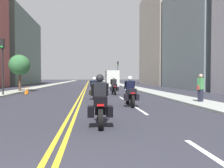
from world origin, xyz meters
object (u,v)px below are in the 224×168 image
traffic_light_far (118,69)px  parked_truck (111,79)px  traffic_cone_0 (26,90)px  motorcycle_0 (100,105)px  traffic_cone_1 (27,90)px  motorcycle_1 (130,94)px  street_tree_0 (20,65)px  motorcycle_3 (114,87)px  motorcycle_2 (94,90)px  traffic_light_near (3,57)px  pedestrian_0 (201,88)px

traffic_light_far → parked_truck: traffic_light_far is taller
traffic_cone_0 → parked_truck: (9.76, 20.20, 0.91)m
motorcycle_0 → traffic_cone_1: motorcycle_0 is taller
motorcycle_1 → street_tree_0: 15.91m
motorcycle_1 → traffic_light_far: traffic_light_far is taller
motorcycle_3 → traffic_cone_1: 8.42m
motorcycle_1 → motorcycle_0: bearing=-110.9°
motorcycle_0 → traffic_cone_0: bearing=115.9°
motorcycle_2 → traffic_light_near: size_ratio=0.44×
motorcycle_2 → traffic_light_near: traffic_light_near is taller
traffic_light_near → street_tree_0: 5.15m
motorcycle_0 → parked_truck: (3.67, 33.53, 0.63)m
traffic_cone_1 → traffic_light_near: traffic_light_near is taller
pedestrian_0 → parked_truck: size_ratio=0.27×
motorcycle_1 → motorcycle_2: bearing=116.4°
motorcycle_0 → motorcycle_1: 4.89m
motorcycle_2 → traffic_cone_1: bearing=133.8°
motorcycle_1 → traffic_cone_1: 12.97m
motorcycle_0 → parked_truck: 33.74m
traffic_light_far → street_tree_0: (-13.24, -21.02, -0.52)m
motorcycle_0 → traffic_light_far: bearing=83.1°
motorcycle_0 → traffic_light_far: size_ratio=0.44×
motorcycle_3 → parked_truck: 21.08m
motorcycle_1 → motorcycle_3: size_ratio=0.99×
traffic_cone_0 → street_tree_0: 4.76m
traffic_light_near → traffic_light_far: traffic_light_far is taller
traffic_cone_1 → pedestrian_0: size_ratio=0.41×
street_tree_0 → traffic_cone_0: bearing=-65.5°
motorcycle_2 → traffic_cone_0: 7.79m
traffic_cone_0 → pedestrian_0: (12.22, -8.16, 0.53)m
motorcycle_0 → pedestrian_0: pedestrian_0 is taller
motorcycle_2 → motorcycle_3: (1.83, 4.08, 0.02)m
motorcycle_0 → traffic_cone_1: size_ratio=3.10×
traffic_light_near → traffic_cone_1: bearing=66.2°
motorcycle_0 → traffic_cone_1: bearing=114.7°
parked_truck → motorcycle_3: bearing=-95.0°
motorcycle_1 → street_tree_0: bearing=128.7°
motorcycle_2 → traffic_cone_0: bearing=139.3°
traffic_cone_1 → traffic_cone_0: bearing=-79.2°
motorcycle_2 → street_tree_0: bearing=130.2°
motorcycle_3 → pedestrian_0: 8.54m
motorcycle_1 → traffic_cone_0: 11.84m
motorcycle_0 → traffic_light_near: size_ratio=0.46×
motorcycle_1 → traffic_cone_0: (-7.92, 8.79, -0.28)m
traffic_cone_1 → motorcycle_0: bearing=-66.6°
motorcycle_3 → traffic_light_far: (3.65, 25.51, 2.71)m
pedestrian_0 → traffic_light_far: bearing=-118.1°
pedestrian_0 → traffic_light_near: bearing=-55.5°
motorcycle_2 → traffic_light_near: bearing=153.4°
traffic_cone_1 → traffic_light_far: bearing=63.3°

